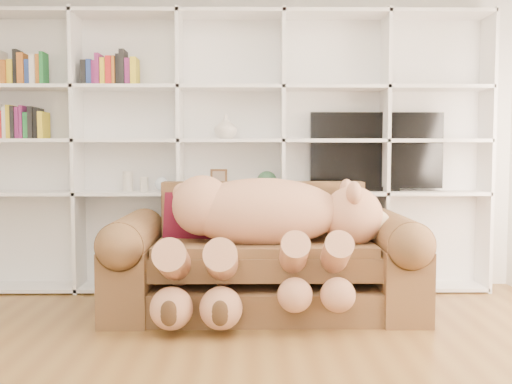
{
  "coord_description": "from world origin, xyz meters",
  "views": [
    {
      "loc": [
        0.16,
        -2.61,
        1.2
      ],
      "look_at": [
        0.2,
        1.63,
        0.9
      ],
      "focal_mm": 40.0,
      "sensor_mm": 36.0,
      "label": 1
    }
  ],
  "objects": [
    {
      "name": "wall_back",
      "position": [
        0.0,
        2.5,
        1.35
      ],
      "size": [
        5.0,
        0.02,
        2.7
      ],
      "primitive_type": "cube",
      "color": "silver",
      "rests_on": "floor"
    },
    {
      "name": "bookshelf",
      "position": [
        -0.24,
        2.36,
        1.31
      ],
      "size": [
        4.43,
        0.35,
        2.4
      ],
      "color": "white",
      "rests_on": "floor"
    },
    {
      "name": "sofa",
      "position": [
        0.26,
        1.66,
        0.36
      ],
      "size": [
        2.29,
        0.99,
        0.96
      ],
      "color": "brown",
      "rests_on": "floor"
    },
    {
      "name": "teddy_bear",
      "position": [
        0.26,
        1.47,
        0.67
      ],
      "size": [
        1.7,
        0.94,
        0.99
      ],
      "rotation": [
        0.0,
        0.0,
        0.03
      ],
      "color": "tan",
      "rests_on": "sofa"
    },
    {
      "name": "throw_pillow",
      "position": [
        -0.31,
        1.82,
        0.68
      ],
      "size": [
        0.41,
        0.26,
        0.41
      ],
      "primitive_type": "cube",
      "rotation": [
        -0.24,
        0.0,
        -0.11
      ],
      "color": "#550E1B",
      "rests_on": "sofa"
    },
    {
      "name": "tv",
      "position": [
        1.26,
        2.35,
        1.2
      ],
      "size": [
        1.15,
        0.18,
        0.68
      ],
      "color": "black",
      "rests_on": "bookshelf"
    },
    {
      "name": "picture_frame",
      "position": [
        -0.11,
        2.3,
        0.97
      ],
      "size": [
        0.15,
        0.05,
        0.18
      ],
      "primitive_type": "cube",
      "rotation": [
        0.0,
        0.0,
        -0.18
      ],
      "color": "brown",
      "rests_on": "bookshelf"
    },
    {
      "name": "green_vase",
      "position": [
        0.31,
        2.3,
        0.95
      ],
      "size": [
        0.17,
        0.17,
        0.17
      ],
      "primitive_type": "sphere",
      "color": "#2D593A",
      "rests_on": "bookshelf"
    },
    {
      "name": "figurine_tall",
      "position": [
        -0.89,
        2.3,
        0.95
      ],
      "size": [
        0.1,
        0.1,
        0.17
      ],
      "primitive_type": "cylinder",
      "rotation": [
        0.0,
        0.0,
        -0.17
      ],
      "color": "beige",
      "rests_on": "bookshelf"
    },
    {
      "name": "figurine_short",
      "position": [
        -0.76,
        2.3,
        0.93
      ],
      "size": [
        0.08,
        0.08,
        0.12
      ],
      "primitive_type": "cylinder",
      "rotation": [
        0.0,
        0.0,
        0.15
      ],
      "color": "beige",
      "rests_on": "bookshelf"
    },
    {
      "name": "snow_globe",
      "position": [
        -0.6,
        2.3,
        0.93
      ],
      "size": [
        0.12,
        0.12,
        0.12
      ],
      "primitive_type": "sphere",
      "color": "silver",
      "rests_on": "bookshelf"
    },
    {
      "name": "shelf_vase",
      "position": [
        -0.05,
        2.3,
        1.42
      ],
      "size": [
        0.25,
        0.25,
        0.2
      ],
      "primitive_type": "imported",
      "rotation": [
        0.0,
        0.0,
        -0.32
      ],
      "color": "beige",
      "rests_on": "bookshelf"
    }
  ]
}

